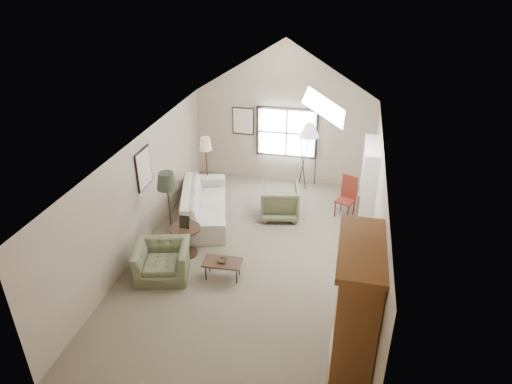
% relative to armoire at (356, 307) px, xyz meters
% --- Properties ---
extents(room_shell, '(5.01, 8.01, 4.00)m').
position_rel_armoire_xyz_m(room_shell, '(-2.18, 2.40, 2.11)').
color(room_shell, '#716550').
rests_on(room_shell, ground).
extents(window, '(1.72, 0.08, 1.42)m').
position_rel_armoire_xyz_m(window, '(-2.08, 6.36, 0.35)').
color(window, black).
rests_on(window, room_shell).
extents(skylight, '(0.80, 1.20, 0.52)m').
position_rel_armoire_xyz_m(skylight, '(-0.88, 3.30, 2.12)').
color(skylight, white).
rests_on(skylight, room_shell).
extents(wall_art, '(1.97, 3.71, 0.88)m').
position_rel_armoire_xyz_m(wall_art, '(-4.06, 4.34, 0.63)').
color(wall_art, black).
rests_on(wall_art, room_shell).
extents(armoire, '(0.60, 1.50, 2.20)m').
position_rel_armoire_xyz_m(armoire, '(0.00, 0.00, 0.00)').
color(armoire, brown).
rests_on(armoire, ground).
extents(tv_alcove, '(0.32, 1.30, 2.10)m').
position_rel_armoire_xyz_m(tv_alcove, '(0.16, 4.00, 0.05)').
color(tv_alcove, white).
rests_on(tv_alcove, ground).
extents(media_console, '(0.34, 1.18, 0.60)m').
position_rel_armoire_xyz_m(media_console, '(0.14, 4.00, -0.80)').
color(media_console, '#382316').
rests_on(media_console, ground).
extents(tv_panel, '(0.05, 0.90, 0.55)m').
position_rel_armoire_xyz_m(tv_panel, '(0.14, 4.00, -0.18)').
color(tv_panel, black).
rests_on(tv_panel, media_console).
extents(sofa, '(1.76, 2.87, 0.78)m').
position_rel_armoire_xyz_m(sofa, '(-3.72, 3.82, -0.71)').
color(sofa, beige).
rests_on(sofa, ground).
extents(armchair_near, '(1.28, 1.18, 0.70)m').
position_rel_armoire_xyz_m(armchair_near, '(-3.82, 1.39, -0.75)').
color(armchair_near, '#616446').
rests_on(armchair_near, ground).
extents(armchair_far, '(1.09, 1.11, 0.87)m').
position_rel_armoire_xyz_m(armchair_far, '(-1.90, 4.27, -0.66)').
color(armchair_far, '#5B6244').
rests_on(armchair_far, ground).
extents(coffee_table, '(0.79, 0.46, 0.39)m').
position_rel_armoire_xyz_m(coffee_table, '(-2.61, 1.59, -0.90)').
color(coffee_table, '#3C2018').
rests_on(coffee_table, ground).
extents(bowl, '(0.19, 0.19, 0.05)m').
position_rel_armoire_xyz_m(bowl, '(-2.61, 1.59, -0.68)').
color(bowl, '#3A2B18').
rests_on(bowl, coffee_table).
extents(side_table, '(0.83, 0.83, 0.67)m').
position_rel_armoire_xyz_m(side_table, '(-3.62, 2.22, -0.76)').
color(side_table, '#3A2718').
rests_on(side_table, ground).
extents(side_chair, '(0.53, 0.53, 1.05)m').
position_rel_armoire_xyz_m(side_chair, '(-0.30, 4.62, -0.57)').
color(side_chair, maroon).
rests_on(side_chair, ground).
extents(tripod_lamp, '(0.65, 0.65, 1.91)m').
position_rel_armoire_xyz_m(tripod_lamp, '(-1.43, 6.10, -0.14)').
color(tripod_lamp, silver).
rests_on(tripod_lamp, ground).
extents(dark_lamp, '(0.56, 0.56, 1.87)m').
position_rel_armoire_xyz_m(dark_lamp, '(-4.02, 2.42, -0.16)').
color(dark_lamp, '#252B1E').
rests_on(dark_lamp, ground).
extents(tan_lamp, '(0.42, 0.42, 1.68)m').
position_rel_armoire_xyz_m(tan_lamp, '(-4.02, 5.02, -0.26)').
color(tan_lamp, tan).
rests_on(tan_lamp, ground).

